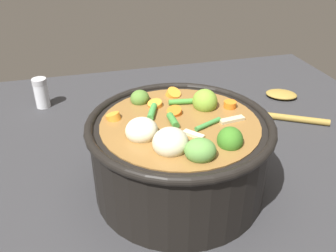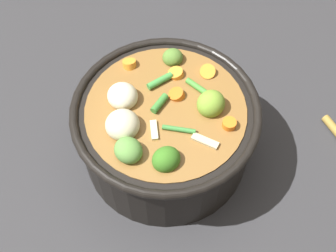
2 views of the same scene
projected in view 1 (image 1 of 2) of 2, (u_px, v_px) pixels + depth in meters
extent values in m
plane|color=#2D2D30|center=(179.00, 188.00, 0.61)|extent=(1.10, 1.10, 0.00)
cylinder|color=black|center=(179.00, 157.00, 0.57)|extent=(0.27, 0.27, 0.12)
torus|color=black|center=(180.00, 124.00, 0.54)|extent=(0.29, 0.29, 0.01)
cylinder|color=brown|center=(179.00, 155.00, 0.57)|extent=(0.24, 0.24, 0.12)
ellipsoid|color=olive|center=(205.00, 101.00, 0.58)|extent=(0.04, 0.05, 0.04)
ellipsoid|color=#37711F|center=(230.00, 140.00, 0.49)|extent=(0.05, 0.05, 0.04)
ellipsoid|color=#527B2F|center=(140.00, 98.00, 0.60)|extent=(0.05, 0.05, 0.03)
ellipsoid|color=#5B9041|center=(198.00, 151.00, 0.46)|extent=(0.05, 0.05, 0.03)
cylinder|color=orange|center=(230.00, 106.00, 0.58)|extent=(0.03, 0.03, 0.02)
cylinder|color=orange|center=(173.00, 94.00, 0.62)|extent=(0.03, 0.04, 0.02)
cylinder|color=orange|center=(155.00, 105.00, 0.59)|extent=(0.03, 0.03, 0.02)
cylinder|color=orange|center=(175.00, 112.00, 0.57)|extent=(0.03, 0.03, 0.02)
cylinder|color=orange|center=(114.00, 118.00, 0.55)|extent=(0.03, 0.03, 0.02)
ellipsoid|color=beige|center=(142.00, 131.00, 0.51)|extent=(0.05, 0.05, 0.04)
ellipsoid|color=beige|center=(170.00, 142.00, 0.48)|extent=(0.07, 0.07, 0.04)
cylinder|color=#3E873B|center=(208.00, 124.00, 0.53)|extent=(0.05, 0.03, 0.01)
cylinder|color=#3A7E33|center=(172.00, 119.00, 0.54)|extent=(0.01, 0.03, 0.01)
cylinder|color=#419340|center=(152.00, 112.00, 0.56)|extent=(0.03, 0.04, 0.01)
cylinder|color=#459235|center=(181.00, 102.00, 0.59)|extent=(0.04, 0.01, 0.01)
cube|color=beige|center=(194.00, 135.00, 0.51)|extent=(0.03, 0.03, 0.01)
cube|color=#C6B992|center=(232.00, 120.00, 0.55)|extent=(0.04, 0.02, 0.01)
ellipsoid|color=olive|center=(281.00, 94.00, 0.90)|extent=(0.09, 0.09, 0.02)
cylinder|color=olive|center=(282.00, 117.00, 0.80)|extent=(0.18, 0.11, 0.01)
cylinder|color=silver|center=(42.00, 95.00, 0.85)|extent=(0.03, 0.03, 0.06)
cylinder|color=#B7B7BC|center=(39.00, 81.00, 0.83)|extent=(0.03, 0.03, 0.01)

